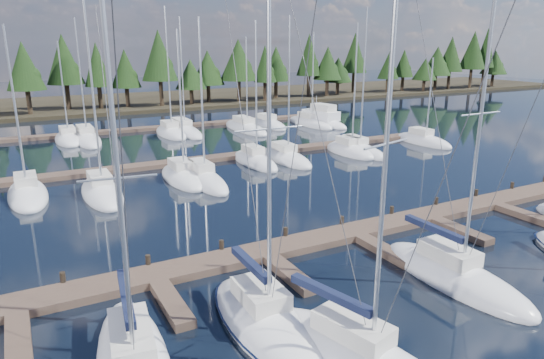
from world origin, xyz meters
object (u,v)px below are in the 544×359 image
front_sailboat_1 (265,321)px  main_dock (358,236)px  front_sailboat_2 (361,358)px  motor_yacht_right (321,121)px  front_sailboat_3 (454,276)px

front_sailboat_1 → main_dock: bearing=31.5°
front_sailboat_2 → motor_yacht_right: 52.62m
front_sailboat_2 → motor_yacht_right: front_sailboat_2 is taller
main_dock → front_sailboat_2: front_sailboat_2 is taller
main_dock → motor_yacht_right: bearing=59.5°
front_sailboat_3 → motor_yacht_right: (19.96, 41.64, 0.23)m
main_dock → front_sailboat_3: bearing=-82.6°
front_sailboat_2 → motor_yacht_right: (27.93, 44.60, 0.23)m
main_dock → front_sailboat_3: size_ratio=2.94×
front_sailboat_2 → front_sailboat_3: 8.50m
front_sailboat_1 → motor_yacht_right: size_ratio=1.48×
front_sailboat_1 → motor_yacht_right: 50.58m
front_sailboat_1 → front_sailboat_3: bearing=-4.7°
main_dock → motor_yacht_right: size_ratio=4.34×
front_sailboat_1 → motor_yacht_right: (29.87, 40.82, 0.24)m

